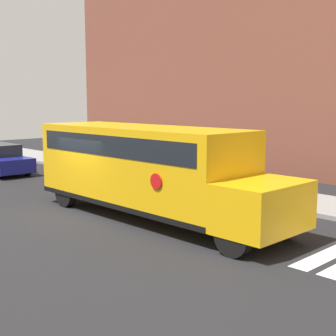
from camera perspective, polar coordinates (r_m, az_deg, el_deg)
The scene contains 4 objects.
ground_plane at distance 16.17m, azimuth -10.12°, elevation -5.33°, with size 60.00×60.00×0.00m, color black.
sidewalk_strip at distance 20.39m, azimuth 5.25°, elevation -2.21°, with size 44.00×3.00×0.15m.
building_backdrop at distance 25.41m, azimuth 15.31°, elevation 12.26°, with size 32.00×4.00×11.34m.
school_bus at distance 14.98m, azimuth -2.57°, elevation 0.28°, with size 9.65×2.57×2.93m.
Camera 1 is at (13.13, -8.67, 3.75)m, focal length 50.00 mm.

